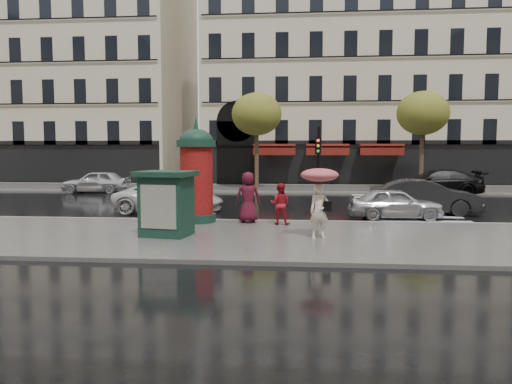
# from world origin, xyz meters

# --- Properties ---
(ground) EXTENTS (160.00, 160.00, 0.00)m
(ground) POSITION_xyz_m (0.00, 0.00, 0.00)
(ground) COLOR black
(ground) RESTS_ON ground
(near_sidewalk) EXTENTS (90.00, 7.00, 0.12)m
(near_sidewalk) POSITION_xyz_m (0.00, -0.50, 0.06)
(near_sidewalk) COLOR #474744
(near_sidewalk) RESTS_ON ground
(far_sidewalk) EXTENTS (90.00, 6.00, 0.12)m
(far_sidewalk) POSITION_xyz_m (0.00, 19.00, 0.06)
(far_sidewalk) COLOR #474744
(far_sidewalk) RESTS_ON ground
(near_kerb) EXTENTS (90.00, 0.25, 0.14)m
(near_kerb) POSITION_xyz_m (0.00, 3.00, 0.07)
(near_kerb) COLOR slate
(near_kerb) RESTS_ON ground
(far_kerb) EXTENTS (90.00, 0.25, 0.14)m
(far_kerb) POSITION_xyz_m (0.00, 16.00, 0.07)
(far_kerb) COLOR slate
(far_kerb) RESTS_ON ground
(zebra_crossing) EXTENTS (3.60, 11.75, 0.01)m
(zebra_crossing) POSITION_xyz_m (6.00, 9.60, 0.01)
(zebra_crossing) COLOR silver
(zebra_crossing) RESTS_ON ground
(bldg_far_corner) EXTENTS (26.00, 14.00, 22.90)m
(bldg_far_corner) POSITION_xyz_m (6.00, 30.00, 11.31)
(bldg_far_corner) COLOR #B7A88C
(bldg_far_corner) RESTS_ON ground
(bldg_far_left) EXTENTS (24.00, 14.00, 22.90)m
(bldg_far_left) POSITION_xyz_m (-22.00, 30.00, 11.31)
(bldg_far_left) COLOR #B7A88C
(bldg_far_left) RESTS_ON ground
(tree_far_left) EXTENTS (3.40, 3.40, 6.64)m
(tree_far_left) POSITION_xyz_m (-2.00, 18.00, 5.17)
(tree_far_left) COLOR #38281C
(tree_far_left) RESTS_ON ground
(tree_far_right) EXTENTS (3.40, 3.40, 6.64)m
(tree_far_right) POSITION_xyz_m (9.00, 18.00, 5.17)
(tree_far_right) COLOR #38281C
(tree_far_right) RESTS_ON ground
(woman_umbrella) EXTENTS (1.16, 1.16, 2.23)m
(woman_umbrella) POSITION_xyz_m (1.62, -0.68, 1.59)
(woman_umbrella) COLOR beige
(woman_umbrella) RESTS_ON near_sidewalk
(woman_red) EXTENTS (0.82, 0.68, 1.51)m
(woman_red) POSITION_xyz_m (0.30, 1.99, 0.87)
(woman_red) COLOR maroon
(woman_red) RESTS_ON near_sidewalk
(man_burgundy) EXTENTS (1.06, 0.83, 1.90)m
(man_burgundy) POSITION_xyz_m (-0.91, 2.40, 1.07)
(man_burgundy) COLOR #470E1D
(man_burgundy) RESTS_ON near_sidewalk
(morris_column) EXTENTS (1.46, 1.46, 3.94)m
(morris_column) POSITION_xyz_m (-2.86, 2.40, 2.00)
(morris_column) COLOR #123024
(morris_column) RESTS_ON near_sidewalk
(traffic_light) EXTENTS (0.24, 0.34, 3.57)m
(traffic_light) POSITION_xyz_m (1.69, 2.73, 2.29)
(traffic_light) COLOR black
(traffic_light) RESTS_ON near_sidewalk
(newsstand) EXTENTS (1.91, 1.69, 2.05)m
(newsstand) POSITION_xyz_m (-3.18, -0.66, 1.18)
(newsstand) COLOR #123024
(newsstand) RESTS_ON near_sidewalk
(car_silver) EXTENTS (3.83, 1.67, 1.28)m
(car_silver) POSITION_xyz_m (4.89, 4.65, 0.64)
(car_silver) COLOR silver
(car_silver) RESTS_ON ground
(car_darkgrey) EXTENTS (4.74, 1.87, 1.53)m
(car_darkgrey) POSITION_xyz_m (6.45, 6.32, 0.77)
(car_darkgrey) COLOR black
(car_darkgrey) RESTS_ON ground
(car_white) EXTENTS (5.08, 2.74, 1.35)m
(car_white) POSITION_xyz_m (-4.86, 5.87, 0.68)
(car_white) COLOR silver
(car_white) RESTS_ON ground
(car_black) EXTENTS (5.55, 2.26, 1.61)m
(car_black) POSITION_xyz_m (9.16, 15.00, 0.80)
(car_black) COLOR black
(car_black) RESTS_ON ground
(car_far_silver) EXTENTS (4.35, 1.81, 1.47)m
(car_far_silver) POSITION_xyz_m (-12.12, 15.00, 0.74)
(car_far_silver) COLOR silver
(car_far_silver) RESTS_ON ground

